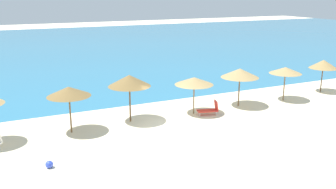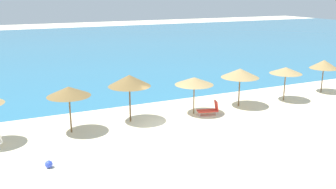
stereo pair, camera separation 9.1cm
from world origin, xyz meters
The scene contains 10 objects.
ground_plane centered at (0.00, 0.00, 0.00)m, with size 160.00×160.00×0.00m, color beige.
sea_water centered at (0.00, 36.05, 0.00)m, with size 160.00×61.48×0.01m, color teal.
beach_umbrella_3 centered at (-5.32, 1.81, 2.39)m, with size 2.41×2.41×2.66m.
beach_umbrella_4 centered at (-1.68, 2.14, 2.56)m, with size 2.56×2.56×2.91m.
beach_umbrella_5 centered at (2.56, 1.86, 2.18)m, with size 2.48×2.48×2.42m.
beach_umbrella_6 centered at (6.19, 2.02, 2.34)m, with size 2.58×2.58×2.65m.
beach_umbrella_7 centered at (10.02, 1.82, 2.22)m, with size 2.30×2.30×2.46m.
beach_umbrella_8 centered at (14.32, 2.37, 2.24)m, with size 2.16×2.16×2.57m.
lounge_chair_1 centered at (3.38, 1.19, 0.38)m, with size 1.43×0.90×0.93m.
beach_ball centered at (-7.12, -2.25, 0.17)m, with size 0.35×0.35×0.35m, color blue.
Camera 2 is at (-8.76, -18.51, 7.66)m, focal length 40.13 mm.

